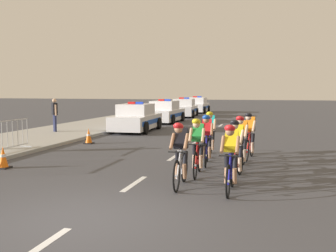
{
  "coord_description": "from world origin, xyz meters",
  "views": [
    {
      "loc": [
        3.2,
        -6.11,
        2.27
      ],
      "look_at": [
        -0.04,
        6.06,
        1.1
      ],
      "focal_mm": 42.6,
      "sensor_mm": 36.0,
      "label": 1
    }
  ],
  "objects_px": {
    "cyclist_lead": "(181,154)",
    "police_car_third": "(184,108)",
    "cyclist_seventh": "(210,133)",
    "traffic_cone_mid": "(3,158)",
    "cyclist_eighth": "(250,135)",
    "police_car_furthest": "(197,106)",
    "cyclist_second": "(231,157)",
    "police_car_nearest": "(136,119)",
    "cyclist_fourth": "(236,148)",
    "spectator_middle": "(55,113)",
    "cyclist_sixth": "(241,141)",
    "police_car_second": "(165,113)",
    "cyclist_third": "(197,146)",
    "traffic_cone_near": "(89,136)",
    "crowd_barrier_middle": "(7,136)",
    "cyclist_fifth": "(207,139)"
  },
  "relations": [
    {
      "from": "crowd_barrier_middle",
      "to": "traffic_cone_near",
      "type": "xyz_separation_m",
      "value": [
        1.47,
        3.26,
        -0.34
      ]
    },
    {
      "from": "cyclist_seventh",
      "to": "traffic_cone_mid",
      "type": "height_order",
      "value": "cyclist_seventh"
    },
    {
      "from": "traffic_cone_near",
      "to": "spectator_middle",
      "type": "bearing_deg",
      "value": 138.51
    },
    {
      "from": "cyclist_second",
      "to": "police_car_nearest",
      "type": "distance_m",
      "value": 13.25
    },
    {
      "from": "police_car_nearest",
      "to": "cyclist_fourth",
      "type": "bearing_deg",
      "value": -58.51
    },
    {
      "from": "police_car_furthest",
      "to": "traffic_cone_near",
      "type": "bearing_deg",
      "value": -90.66
    },
    {
      "from": "cyclist_seventh",
      "to": "police_car_second",
      "type": "distance_m",
      "value": 13.75
    },
    {
      "from": "cyclist_seventh",
      "to": "cyclist_lead",
      "type": "bearing_deg",
      "value": -89.71
    },
    {
      "from": "cyclist_lead",
      "to": "cyclist_sixth",
      "type": "bearing_deg",
      "value": 65.84
    },
    {
      "from": "cyclist_sixth",
      "to": "spectator_middle",
      "type": "height_order",
      "value": "spectator_middle"
    },
    {
      "from": "cyclist_seventh",
      "to": "police_car_furthest",
      "type": "bearing_deg",
      "value": 101.7
    },
    {
      "from": "police_car_nearest",
      "to": "crowd_barrier_middle",
      "type": "bearing_deg",
      "value": -101.59
    },
    {
      "from": "cyclist_fifth",
      "to": "police_car_second",
      "type": "xyz_separation_m",
      "value": [
        -5.26,
        14.45,
        -0.11
      ]
    },
    {
      "from": "spectator_middle",
      "to": "cyclist_third",
      "type": "bearing_deg",
      "value": -41.62
    },
    {
      "from": "cyclist_second",
      "to": "police_car_furthest",
      "type": "height_order",
      "value": "police_car_furthest"
    },
    {
      "from": "cyclist_third",
      "to": "police_car_third",
      "type": "distance_m",
      "value": 22.65
    },
    {
      "from": "spectator_middle",
      "to": "police_car_furthest",
      "type": "bearing_deg",
      "value": 79.88
    },
    {
      "from": "cyclist_sixth",
      "to": "police_car_third",
      "type": "bearing_deg",
      "value": 106.91
    },
    {
      "from": "police_car_furthest",
      "to": "spectator_middle",
      "type": "xyz_separation_m",
      "value": [
        -3.57,
        -20.01,
        0.4
      ]
    },
    {
      "from": "cyclist_fifth",
      "to": "police_car_furthest",
      "type": "relative_size",
      "value": 0.39
    },
    {
      "from": "cyclist_third",
      "to": "spectator_middle",
      "type": "relative_size",
      "value": 1.03
    },
    {
      "from": "cyclist_lead",
      "to": "cyclist_fifth",
      "type": "relative_size",
      "value": 1.0
    },
    {
      "from": "cyclist_sixth",
      "to": "police_car_furthest",
      "type": "relative_size",
      "value": 0.39
    },
    {
      "from": "cyclist_sixth",
      "to": "spectator_middle",
      "type": "distance_m",
      "value": 11.84
    },
    {
      "from": "police_car_second",
      "to": "spectator_middle",
      "type": "bearing_deg",
      "value": -113.66
    },
    {
      "from": "cyclist_lead",
      "to": "spectator_middle",
      "type": "relative_size",
      "value": 1.03
    },
    {
      "from": "cyclist_third",
      "to": "cyclist_lead",
      "type": "bearing_deg",
      "value": -96.6
    },
    {
      "from": "cyclist_fifth",
      "to": "spectator_middle",
      "type": "xyz_separation_m",
      "value": [
        -8.83,
        6.31,
        0.3
      ]
    },
    {
      "from": "cyclist_second",
      "to": "cyclist_third",
      "type": "height_order",
      "value": "same"
    },
    {
      "from": "cyclist_sixth",
      "to": "traffic_cone_mid",
      "type": "relative_size",
      "value": 2.69
    },
    {
      "from": "traffic_cone_near",
      "to": "cyclist_seventh",
      "type": "bearing_deg",
      "value": -17.52
    },
    {
      "from": "cyclist_eighth",
      "to": "police_car_second",
      "type": "xyz_separation_m",
      "value": [
        -6.44,
        13.1,
        -0.11
      ]
    },
    {
      "from": "cyclist_sixth",
      "to": "cyclist_eighth",
      "type": "xyz_separation_m",
      "value": [
        0.14,
        1.59,
        0.0
      ]
    },
    {
      "from": "police_car_furthest",
      "to": "spectator_middle",
      "type": "bearing_deg",
      "value": -100.12
    },
    {
      "from": "cyclist_fourth",
      "to": "traffic_cone_mid",
      "type": "bearing_deg",
      "value": -177.03
    },
    {
      "from": "cyclist_lead",
      "to": "traffic_cone_mid",
      "type": "bearing_deg",
      "value": 171.18
    },
    {
      "from": "police_car_second",
      "to": "police_car_third",
      "type": "xyz_separation_m",
      "value": [
        0.0,
        6.02,
        0.0
      ]
    },
    {
      "from": "cyclist_third",
      "to": "crowd_barrier_middle",
      "type": "distance_m",
      "value": 7.21
    },
    {
      "from": "cyclist_seventh",
      "to": "traffic_cone_near",
      "type": "xyz_separation_m",
      "value": [
        -5.36,
        1.69,
        -0.48
      ]
    },
    {
      "from": "crowd_barrier_middle",
      "to": "spectator_middle",
      "type": "height_order",
      "value": "spectator_middle"
    },
    {
      "from": "cyclist_eighth",
      "to": "police_car_third",
      "type": "height_order",
      "value": "police_car_third"
    },
    {
      "from": "cyclist_lead",
      "to": "spectator_middle",
      "type": "height_order",
      "value": "spectator_middle"
    },
    {
      "from": "cyclist_third",
      "to": "police_car_nearest",
      "type": "relative_size",
      "value": 0.39
    },
    {
      "from": "cyclist_third",
      "to": "police_car_second",
      "type": "height_order",
      "value": "police_car_second"
    },
    {
      "from": "cyclist_second",
      "to": "cyclist_sixth",
      "type": "distance_m",
      "value": 2.83
    },
    {
      "from": "police_car_nearest",
      "to": "police_car_third",
      "type": "height_order",
      "value": "same"
    },
    {
      "from": "cyclist_eighth",
      "to": "police_car_furthest",
      "type": "bearing_deg",
      "value": 104.46
    },
    {
      "from": "cyclist_lead",
      "to": "police_car_third",
      "type": "xyz_separation_m",
      "value": [
        -5.12,
        23.32,
        -0.11
      ]
    },
    {
      "from": "cyclist_second",
      "to": "crowd_barrier_middle",
      "type": "bearing_deg",
      "value": 158.38
    },
    {
      "from": "police_car_third",
      "to": "police_car_furthest",
      "type": "height_order",
      "value": "same"
    }
  ]
}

